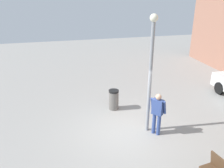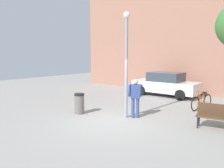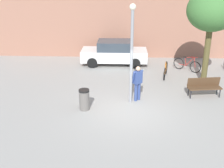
{
  "view_description": "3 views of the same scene",
  "coord_description": "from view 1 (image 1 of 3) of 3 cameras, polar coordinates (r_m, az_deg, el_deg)",
  "views": [
    {
      "loc": [
        7.51,
        -2.43,
        5.22
      ],
      "look_at": [
        -1.2,
        -0.27,
        1.57
      ],
      "focal_mm": 37.98,
      "sensor_mm": 36.0,
      "label": 1
    },
    {
      "loc": [
        5.55,
        -6.86,
        2.72
      ],
      "look_at": [
        -0.44,
        0.51,
        1.45
      ],
      "focal_mm": 35.95,
      "sensor_mm": 36.0,
      "label": 2
    },
    {
      "loc": [
        -0.26,
        -11.18,
        5.65
      ],
      "look_at": [
        -0.75,
        0.02,
        1.21
      ],
      "focal_mm": 45.6,
      "sensor_mm": 36.0,
      "label": 3
    }
  ],
  "objects": [
    {
      "name": "ground_plane",
      "position": [
        9.47,
        3.41,
        -11.37
      ],
      "size": [
        36.0,
        36.0,
        0.0
      ],
      "primitive_type": "plane",
      "color": "gray"
    },
    {
      "name": "person_by_lamppost",
      "position": [
        9.01,
        10.87,
        -6.49
      ],
      "size": [
        0.6,
        0.56,
        1.67
      ],
      "color": "#334784",
      "rests_on": "ground_plane"
    },
    {
      "name": "lamppost",
      "position": [
        8.54,
        9.31,
        4.03
      ],
      "size": [
        0.28,
        0.28,
        4.45
      ],
      "color": "gray",
      "rests_on": "ground_plane"
    },
    {
      "name": "trash_bin",
      "position": [
        10.87,
        0.44,
        -3.77
      ],
      "size": [
        0.46,
        0.46,
        0.94
      ],
      "color": "#66605B",
      "rests_on": "ground_plane"
    }
  ]
}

